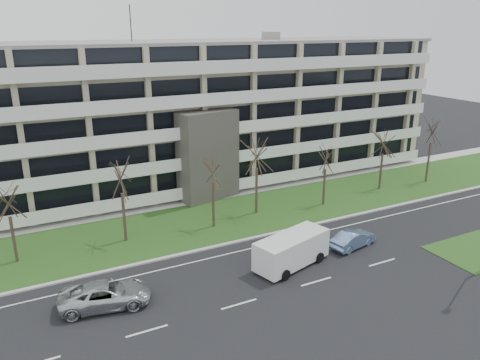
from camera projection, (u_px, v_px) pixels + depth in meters
ground at (316, 282)px, 32.28m from camera, size 160.00×160.00×0.00m
grass_verge at (233, 216)px, 43.24m from camera, size 90.00×10.00×0.06m
curb at (259, 237)px, 39.01m from camera, size 90.00×0.35×0.12m
sidewalk at (209, 198)px, 47.87m from camera, size 90.00×2.00×0.08m
grass_median at (477, 251)px, 36.66m from camera, size 7.00×5.00×0.06m
lane_edge_line at (268, 244)px, 37.76m from camera, size 90.00×0.12×0.01m
apartment_building at (182, 114)px, 51.24m from camera, size 60.50×15.10×18.75m
silver_pickup at (105, 295)px, 29.26m from camera, size 6.05×3.61×1.57m
blue_sedan at (353, 239)px, 37.12m from camera, size 4.37×2.28×1.37m
white_van at (292, 248)px, 34.11m from camera, size 6.42×3.77×2.34m
tree_1 at (7, 199)px, 33.40m from camera, size 3.25×3.25×6.51m
tree_2 at (120, 174)px, 36.57m from camera, size 3.70×3.70×7.41m
tree_3 at (212, 165)px, 39.30m from camera, size 3.64×3.64×7.28m
tree_4 at (257, 150)px, 42.13m from camera, size 3.95×3.95×7.91m
tree_5 at (326, 155)px, 44.55m from camera, size 3.25×3.25×6.51m
tree_6 at (384, 140)px, 48.82m from camera, size 3.50×3.50×6.99m
tree_7 at (433, 127)px, 50.82m from camera, size 4.08×4.08×8.16m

